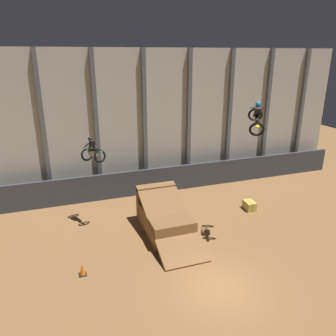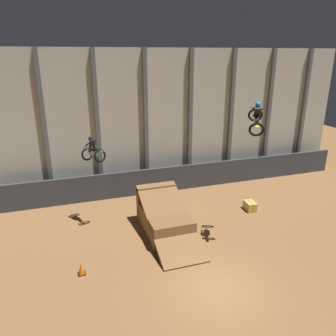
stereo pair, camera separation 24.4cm
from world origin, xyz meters
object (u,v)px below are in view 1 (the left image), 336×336
Objects in this scene: dirt_ramp at (164,218)px; rider_bike_left_air at (93,151)px; rider_bike_right_air at (257,118)px; traffic_cone_near_ramp at (82,270)px; hay_bale_trackside at (249,205)px.

rider_bike_left_air is at bearing 149.46° from dirt_ramp.
rider_bike_right_air reaches higher than rider_bike_left_air.
rider_bike_left_air is at bearing 177.64° from rider_bike_right_air.
traffic_cone_near_ramp is at bearing -149.88° from rider_bike_right_air.
rider_bike_left_air is 3.04× the size of traffic_cone_near_ramp.
rider_bike_right_air reaches higher than traffic_cone_near_ramp.
rider_bike_left_air reaches higher than dirt_ramp.
rider_bike_left_air is 6.44m from traffic_cone_near_ramp.
hay_bale_trackside is at bearing 16.80° from traffic_cone_near_ramp.
rider_bike_right_air reaches higher than dirt_ramp.
traffic_cone_near_ramp is (-1.35, -4.68, -4.21)m from rider_bike_left_air.
rider_bike_right_air is (7.41, -4.46, 2.21)m from rider_bike_left_air.
rider_bike_right_air is 3.16× the size of traffic_cone_near_ramp.
rider_bike_left_air is 0.96× the size of rider_bike_right_air.
hay_bale_trackside is at bearing -33.15° from rider_bike_left_air.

